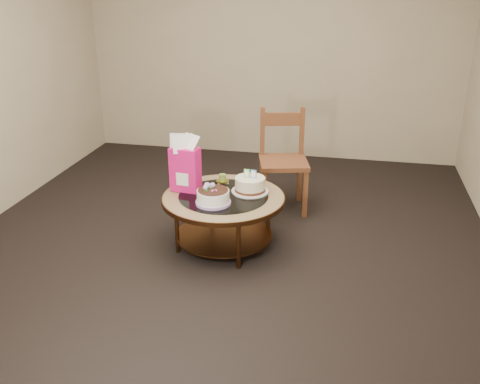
% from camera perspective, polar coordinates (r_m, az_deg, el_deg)
% --- Properties ---
extents(ground, '(5.00, 5.00, 0.00)m').
position_cam_1_polar(ground, '(4.59, -1.71, -5.63)').
color(ground, black).
rests_on(ground, ground).
extents(room_walls, '(4.52, 5.02, 2.61)m').
position_cam_1_polar(room_walls, '(4.09, -1.97, 13.76)').
color(room_walls, tan).
rests_on(room_walls, ground).
extents(coffee_table, '(1.02, 1.02, 0.46)m').
position_cam_1_polar(coffee_table, '(4.42, -1.77, -1.31)').
color(coffee_table, '#522F17').
rests_on(coffee_table, ground).
extents(decorated_cake, '(0.28, 0.28, 0.16)m').
position_cam_1_polar(decorated_cake, '(4.22, -2.90, -0.57)').
color(decorated_cake, '#AF8DC8').
rests_on(decorated_cake, coffee_table).
extents(cream_cake, '(0.31, 0.31, 0.20)m').
position_cam_1_polar(cream_cake, '(4.43, 1.08, 0.76)').
color(cream_cake, silver).
rests_on(cream_cake, coffee_table).
extents(gift_bag, '(0.25, 0.20, 0.48)m').
position_cam_1_polar(gift_bag, '(4.43, -5.88, 3.05)').
color(gift_bag, '#E21573').
rests_on(gift_bag, coffee_table).
extents(pillar_candle, '(0.12, 0.12, 0.09)m').
position_cam_1_polar(pillar_candle, '(4.65, -1.88, 1.34)').
color(pillar_candle, '#C7BA51').
rests_on(pillar_candle, coffee_table).
extents(dining_chair, '(0.54, 0.54, 0.97)m').
position_cam_1_polar(dining_chair, '(5.13, 4.62, 3.44)').
color(dining_chair, brown).
rests_on(dining_chair, ground).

